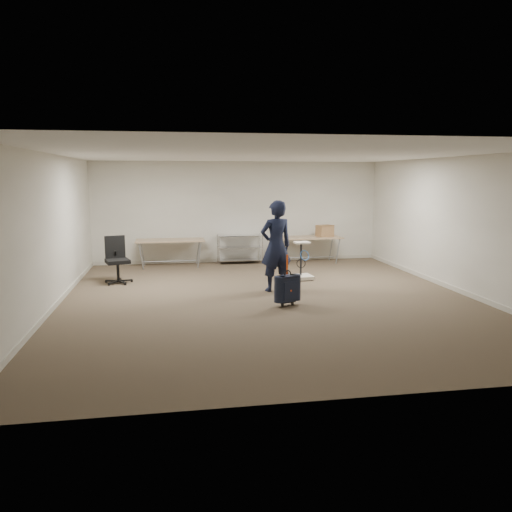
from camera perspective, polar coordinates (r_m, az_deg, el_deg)
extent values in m
plane|color=#4E3E2F|center=(9.84, 1.48, -4.96)|extent=(9.00, 9.00, 0.00)
plane|color=beige|center=(14.02, -2.04, 5.04)|extent=(8.00, 0.00, 8.00)
plane|color=beige|center=(5.30, 10.94, -1.82)|extent=(8.00, 0.00, 8.00)
plane|color=beige|center=(9.66, -22.48, 2.53)|extent=(0.00, 9.00, 9.00)
plane|color=beige|center=(11.08, 22.30, 3.29)|extent=(0.00, 9.00, 9.00)
plane|color=white|center=(9.55, 1.55, 11.55)|extent=(8.00, 8.00, 0.00)
cube|color=beige|center=(14.17, -2.00, -0.42)|extent=(8.00, 0.02, 0.10)
cube|color=beige|center=(9.89, -21.95, -5.26)|extent=(0.02, 9.00, 0.10)
cube|color=beige|center=(11.28, 21.84, -3.54)|extent=(0.02, 9.00, 0.10)
cube|color=tan|center=(13.42, -9.78, 1.78)|extent=(1.80, 0.75, 0.03)
cylinder|color=#92959A|center=(13.50, -9.72, -0.59)|extent=(1.50, 0.02, 0.02)
cylinder|color=#92959A|center=(13.20, -12.99, -0.04)|extent=(0.13, 0.04, 0.69)
cylinder|color=#92959A|center=(13.19, -6.48, 0.13)|extent=(0.13, 0.04, 0.69)
cylinder|color=#92959A|center=(13.79, -12.85, 0.34)|extent=(0.13, 0.04, 0.69)
cylinder|color=#92959A|center=(13.79, -6.62, 0.51)|extent=(0.13, 0.04, 0.69)
cube|color=tan|center=(13.93, 6.05, 2.12)|extent=(1.80, 0.75, 0.03)
cylinder|color=#92959A|center=(14.01, 6.01, -0.16)|extent=(1.50, 0.02, 0.02)
cylinder|color=#92959A|center=(13.51, 3.30, 0.38)|extent=(0.13, 0.04, 0.69)
cylinder|color=#92959A|center=(13.92, 9.33, 0.53)|extent=(0.13, 0.04, 0.69)
cylinder|color=#92959A|center=(14.09, 2.76, 0.74)|extent=(0.13, 0.04, 0.69)
cylinder|color=#92959A|center=(14.48, 8.57, 0.88)|extent=(0.13, 0.04, 0.69)
cylinder|color=silver|center=(13.55, -4.24, 0.62)|extent=(0.02, 0.02, 0.80)
cylinder|color=silver|center=(13.71, 0.76, 0.74)|extent=(0.02, 0.02, 0.80)
cylinder|color=silver|center=(13.99, -4.41, 0.88)|extent=(0.02, 0.02, 0.80)
cylinder|color=silver|center=(14.15, 0.43, 1.00)|extent=(0.02, 0.02, 0.80)
cube|color=silver|center=(13.88, -1.85, -0.41)|extent=(1.20, 0.45, 0.02)
cube|color=silver|center=(13.83, -1.85, 1.02)|extent=(1.20, 0.45, 0.02)
cube|color=silver|center=(13.78, -1.86, 2.38)|extent=(1.20, 0.45, 0.01)
imported|color=black|center=(10.40, 2.29, 1.15)|extent=(0.78, 0.60, 1.91)
cube|color=#151D30|center=(9.29, 3.62, -3.70)|extent=(0.40, 0.32, 0.48)
cube|color=black|center=(9.36, 3.54, -5.21)|extent=(0.35, 0.25, 0.03)
cylinder|color=black|center=(9.30, 3.03, -5.60)|extent=(0.04, 0.07, 0.07)
cylinder|color=black|center=(9.42, 4.17, -5.42)|extent=(0.04, 0.07, 0.07)
torus|color=black|center=(9.23, 3.64, -2.07)|extent=(0.15, 0.08, 0.15)
cube|color=#FF4E0D|center=(9.22, 3.58, -0.97)|extent=(0.03, 0.02, 0.37)
cylinder|color=black|center=(11.71, -15.45, -2.77)|extent=(0.64, 0.64, 0.10)
cylinder|color=black|center=(11.67, -15.49, -1.72)|extent=(0.06, 0.06, 0.43)
cube|color=black|center=(11.63, -15.54, -0.59)|extent=(0.61, 0.61, 0.09)
cube|color=black|center=(11.81, -15.82, 1.01)|extent=(0.45, 0.19, 0.51)
cube|color=beige|center=(11.75, 5.20, -2.39)|extent=(0.52, 0.52, 0.08)
cylinder|color=black|center=(11.52, 4.52, -2.81)|extent=(0.06, 0.06, 0.04)
cylinder|color=black|center=(11.72, 5.17, -0.31)|extent=(0.05, 0.05, 0.77)
cube|color=beige|center=(11.61, 5.26, 1.53)|extent=(0.36, 0.32, 0.04)
torus|color=blue|center=(11.59, 5.57, 0.07)|extent=(0.25, 0.12, 0.24)
cube|color=#906043|center=(14.06, 7.86, 2.87)|extent=(0.50, 0.43, 0.32)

